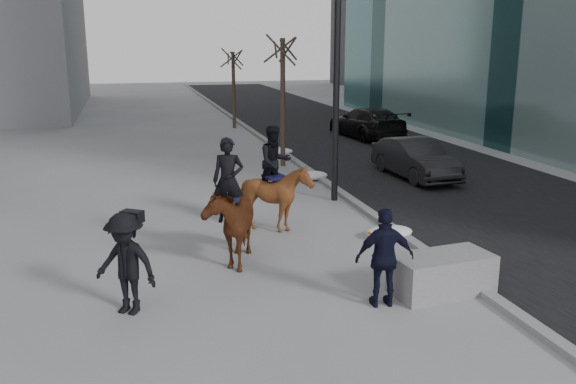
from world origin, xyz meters
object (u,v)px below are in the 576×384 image
object	(u,v)px
planter	(442,274)
car_near	(415,159)
mounted_right	(276,190)
mounted_left	(230,217)

from	to	relation	value
planter	car_near	world-z (taller)	car_near
car_near	planter	bearing A→B (deg)	-116.36
mounted_right	car_near	bearing A→B (deg)	37.40
car_near	mounted_left	xyz separation A→B (m)	(-7.33, -6.35, 0.31)
mounted_left	mounted_right	world-z (taller)	mounted_left
car_near	mounted_right	bearing A→B (deg)	-145.59
planter	mounted_left	world-z (taller)	mounted_left
planter	car_near	xyz separation A→B (m)	(3.89, 8.99, 0.29)
car_near	mounted_left	bearing A→B (deg)	-142.12
mounted_left	mounted_right	distance (m)	2.32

